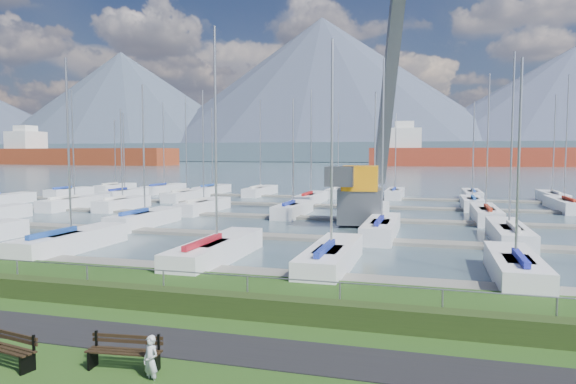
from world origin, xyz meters
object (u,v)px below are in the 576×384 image
(bench_left, at_px, (7,349))
(bench_right, at_px, (125,352))
(crane, at_px, (369,151))
(person, at_px, (151,355))

(bench_left, bearing_deg, bench_right, 22.90)
(bench_right, bearing_deg, bench_left, -174.68)
(bench_right, xyz_separation_m, crane, (2.29, 29.14, 4.91))
(crane, bearing_deg, bench_right, -99.48)
(bench_left, height_order, crane, crane)
(bench_left, xyz_separation_m, person, (3.76, 0.24, 0.17))
(bench_left, xyz_separation_m, bench_right, (2.86, 0.60, 0.00))
(bench_right, bearing_deg, crane, 79.02)
(bench_right, xyz_separation_m, person, (0.90, -0.35, 0.17))
(person, bearing_deg, bench_left, -155.99)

